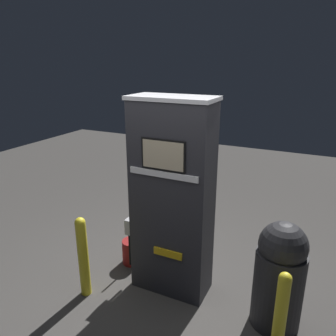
{
  "coord_description": "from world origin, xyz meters",
  "views": [
    {
      "loc": [
        1.37,
        -2.74,
        2.55
      ],
      "look_at": [
        0.0,
        0.1,
        1.5
      ],
      "focal_mm": 35.0,
      "sensor_mm": 36.0,
      "label": 1
    }
  ],
  "objects": [
    {
      "name": "squeegee_bucket",
      "position": [
        -0.66,
        0.4,
        0.16
      ],
      "size": [
        0.26,
        0.26,
        0.71
      ],
      "color": "maroon",
      "rests_on": "ground_plane"
    },
    {
      "name": "safety_bollard_far",
      "position": [
        1.26,
        -0.28,
        0.47
      ],
      "size": [
        0.11,
        0.11,
        0.89
      ],
      "color": "yellow",
      "rests_on": "ground_plane"
    },
    {
      "name": "safety_bollard",
      "position": [
        -0.82,
        -0.34,
        0.5
      ],
      "size": [
        0.12,
        0.12,
        0.96
      ],
      "color": "yellow",
      "rests_on": "ground_plane"
    },
    {
      "name": "gas_pump",
      "position": [
        -0.0,
        0.21,
        1.11
      ],
      "size": [
        0.96,
        0.45,
        2.21
      ],
      "color": "#28282D",
      "rests_on": "ground_plane"
    },
    {
      "name": "ground_plane",
      "position": [
        0.0,
        0.0,
        0.0
      ],
      "size": [
        14.0,
        14.0,
        0.0
      ],
      "primitive_type": "plane",
      "color": "#423F3D"
    },
    {
      "name": "trash_bin",
      "position": [
        1.18,
        0.14,
        0.57
      ],
      "size": [
        0.48,
        0.48,
        1.12
      ],
      "color": "#232326",
      "rests_on": "ground_plane"
    }
  ]
}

